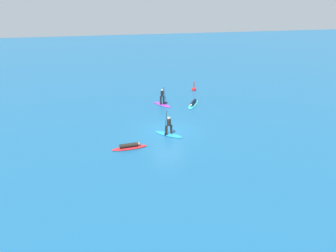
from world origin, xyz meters
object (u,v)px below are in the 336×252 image
surfer_on_teal_board (193,103)px  surfer_on_blue_board (169,130)px  surfer_on_red_board (129,147)px  marker_buoy (194,89)px  surfer_on_purple_board (162,100)px

surfer_on_teal_board → surfer_on_blue_board: bearing=0.0°
surfer_on_red_board → surfer_on_blue_board: surfer_on_blue_board is taller
surfer_on_blue_board → marker_buoy: (5.38, 12.13, -0.27)m
surfer_on_teal_board → marker_buoy: bearing=-165.9°
surfer_on_red_board → surfer_on_purple_board: bearing=59.1°
surfer_on_purple_board → marker_buoy: (4.65, 4.46, -0.34)m
surfer_on_red_board → surfer_on_teal_board: surfer_on_red_board is taller
marker_buoy → surfer_on_purple_board: bearing=-136.2°
surfer_on_red_board → marker_buoy: bearing=50.6°
surfer_on_purple_board → surfer_on_red_board: 10.50m
surfer_on_teal_board → surfer_on_red_board: bearing=-10.5°
surfer_on_blue_board → surfer_on_teal_board: surfer_on_blue_board is taller
surfer_on_purple_board → surfer_on_teal_board: bearing=47.9°
marker_buoy → surfer_on_blue_board: bearing=-113.9°
surfer_on_red_board → surfer_on_blue_board: 4.04m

